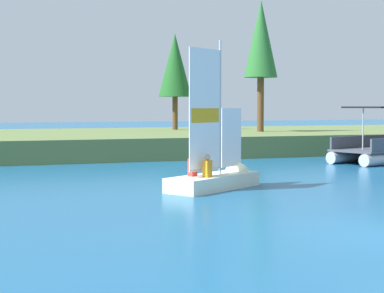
% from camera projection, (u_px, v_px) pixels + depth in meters
% --- Properties ---
extents(shore_bank, '(80.00, 15.90, 1.18)m').
position_uv_depth(shore_bank, '(123.00, 142.00, 39.53)').
color(shore_bank, '#5B703D').
rests_on(shore_bank, ground).
extents(shoreline_tree_midleft, '(2.30, 2.30, 6.65)m').
position_uv_depth(shoreline_tree_midleft, '(175.00, 66.00, 43.65)').
color(shoreline_tree_midleft, brown).
rests_on(shoreline_tree_midleft, shore_bank).
extents(shoreline_tree_centre, '(2.14, 2.14, 8.38)m').
position_uv_depth(shoreline_tree_centre, '(261.00, 41.00, 40.17)').
color(shoreline_tree_centre, brown).
rests_on(shoreline_tree_centre, shore_bank).
extents(sailboat, '(4.30, 3.35, 5.40)m').
position_uv_depth(sailboat, '(223.00, 175.00, 21.89)').
color(sailboat, silver).
rests_on(sailboat, ground).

